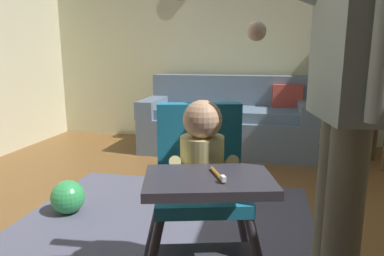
{
  "coord_description": "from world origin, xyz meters",
  "views": [
    {
      "loc": [
        0.66,
        -2.03,
        1.11
      ],
      "look_at": [
        0.33,
        -0.5,
        0.78
      ],
      "focal_mm": 32.83,
      "sensor_mm": 36.0,
      "label": 1
    }
  ],
  "objects_px": {
    "adult_standing": "(347,97)",
    "sippy_cup": "(365,110)",
    "couch": "(228,122)",
    "toy_ball": "(68,197)",
    "high_chair": "(202,172)",
    "side_table": "(363,128)"
  },
  "relations": [
    {
      "from": "adult_standing",
      "to": "sippy_cup",
      "type": "distance_m",
      "value": 2.48
    },
    {
      "from": "couch",
      "to": "toy_ball",
      "type": "distance_m",
      "value": 2.16
    },
    {
      "from": "couch",
      "to": "high_chair",
      "type": "distance_m",
      "value": 2.76
    },
    {
      "from": "adult_standing",
      "to": "side_table",
      "type": "relative_size",
      "value": 3.25
    },
    {
      "from": "toy_ball",
      "to": "side_table",
      "type": "distance_m",
      "value": 2.85
    },
    {
      "from": "high_chair",
      "to": "toy_ball",
      "type": "relative_size",
      "value": 3.98
    },
    {
      "from": "couch",
      "to": "high_chair",
      "type": "xyz_separation_m",
      "value": [
        0.19,
        -2.73,
        0.32
      ]
    },
    {
      "from": "toy_ball",
      "to": "high_chair",
      "type": "bearing_deg",
      "value": -35.25
    },
    {
      "from": "toy_ball",
      "to": "side_table",
      "type": "xyz_separation_m",
      "value": [
        2.31,
        1.65,
        0.26
      ]
    },
    {
      "from": "high_chair",
      "to": "side_table",
      "type": "distance_m",
      "value": 2.73
    },
    {
      "from": "couch",
      "to": "side_table",
      "type": "xyz_separation_m",
      "value": [
        1.39,
        -0.29,
        0.05
      ]
    },
    {
      "from": "side_table",
      "to": "high_chair",
      "type": "bearing_deg",
      "value": -116.16
    },
    {
      "from": "high_chair",
      "to": "toy_ball",
      "type": "bearing_deg",
      "value": -140.28
    },
    {
      "from": "couch",
      "to": "sippy_cup",
      "type": "height_order",
      "value": "couch"
    },
    {
      "from": "high_chair",
      "to": "sippy_cup",
      "type": "height_order",
      "value": "high_chair"
    },
    {
      "from": "couch",
      "to": "high_chair",
      "type": "relative_size",
      "value": 2.05
    },
    {
      "from": "couch",
      "to": "toy_ball",
      "type": "relative_size",
      "value": 8.16
    },
    {
      "from": "sippy_cup",
      "to": "side_table",
      "type": "bearing_deg",
      "value": -180.0
    },
    {
      "from": "adult_standing",
      "to": "sippy_cup",
      "type": "bearing_deg",
      "value": -114.57
    },
    {
      "from": "side_table",
      "to": "adult_standing",
      "type": "bearing_deg",
      "value": -105.79
    },
    {
      "from": "couch",
      "to": "adult_standing",
      "type": "relative_size",
      "value": 1.15
    },
    {
      "from": "side_table",
      "to": "toy_ball",
      "type": "bearing_deg",
      "value": -144.42
    }
  ]
}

